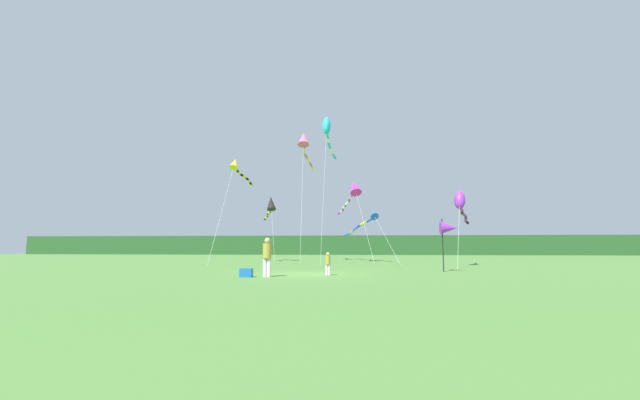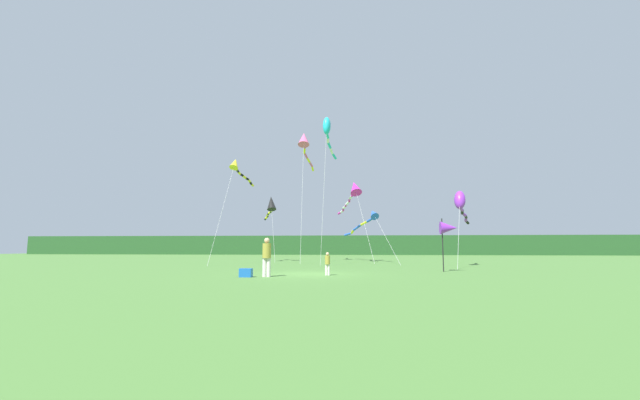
{
  "view_description": "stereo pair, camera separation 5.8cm",
  "coord_description": "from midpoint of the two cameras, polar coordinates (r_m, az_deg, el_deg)",
  "views": [
    {
      "loc": [
        2.61,
        -19.84,
        1.37
      ],
      "look_at": [
        0.0,
        6.0,
        4.37
      ],
      "focal_mm": 22.41,
      "sensor_mm": 36.0,
      "label": 1
    },
    {
      "loc": [
        2.67,
        -19.83,
        1.37
      ],
      "look_at": [
        0.0,
        6.0,
        4.37
      ],
      "focal_mm": 22.41,
      "sensor_mm": 36.0,
      "label": 2
    }
  ],
  "objects": [
    {
      "name": "banner_flag_pole",
      "position": [
        22.74,
        17.96,
        -3.86
      ],
      "size": [
        0.9,
        0.7,
        2.86
      ],
      "color": "black",
      "rests_on": "ground"
    },
    {
      "name": "person_child",
      "position": [
        19.04,
        1.17,
        -8.91
      ],
      "size": [
        0.24,
        0.24,
        1.08
      ],
      "color": "silver",
      "rests_on": "ground"
    },
    {
      "name": "kite_cyan",
      "position": [
        31.91,
        1.12,
        9.92
      ],
      "size": [
        0.89,
        6.68,
        11.45
      ],
      "color": "#B2B2B2",
      "rests_on": "ground"
    },
    {
      "name": "ground_plane",
      "position": [
        20.06,
        -1.71,
        -10.51
      ],
      "size": [
        120.0,
        120.0,
        0.0
      ],
      "primitive_type": "plane",
      "color": "#477533"
    },
    {
      "name": "kite_blue",
      "position": [
        35.36,
        6.87,
        -2.69
      ],
      "size": [
        4.52,
        10.97,
        4.7
      ],
      "color": "#B2B2B2",
      "rests_on": "ground"
    },
    {
      "name": "distant_treeline",
      "position": [
        64.89,
        3.59,
        -6.45
      ],
      "size": [
        108.0,
        3.92,
        3.03
      ],
      "primitive_type": "cube",
      "color": "#234C23",
      "rests_on": "ground"
    },
    {
      "name": "cooler_box",
      "position": [
        18.3,
        -10.45,
        -10.18
      ],
      "size": [
        0.54,
        0.36,
        0.38
      ],
      "primitive_type": "cube",
      "color": "#1959B2",
      "rests_on": "ground"
    },
    {
      "name": "kite_yellow",
      "position": [
        34.47,
        -11.69,
        4.59
      ],
      "size": [
        0.96,
        8.63,
        8.78
      ],
      "color": "#B2B2B2",
      "rests_on": "ground"
    },
    {
      "name": "kite_rainbow",
      "position": [
        36.56,
        -2.2,
        8.29
      ],
      "size": [
        1.15,
        9.61,
        11.71
      ],
      "color": "#B2B2B2",
      "rests_on": "ground"
    },
    {
      "name": "person_adult",
      "position": [
        18.23,
        -7.53,
        -7.79
      ],
      "size": [
        0.38,
        0.38,
        1.74
      ],
      "color": "silver",
      "rests_on": "ground"
    },
    {
      "name": "kite_magenta",
      "position": [
        36.18,
        4.87,
        1.41
      ],
      "size": [
        3.4,
        9.7,
        7.41
      ],
      "color": "#B2B2B2",
      "rests_on": "ground"
    },
    {
      "name": "kite_black",
      "position": [
        36.53,
        -6.97,
        -0.65
      ],
      "size": [
        2.25,
        5.12,
        6.01
      ],
      "color": "#B2B2B2",
      "rests_on": "ground"
    },
    {
      "name": "kite_purple",
      "position": [
        29.18,
        19.48,
        -0.35
      ],
      "size": [
        2.66,
        7.19,
        5.31
      ],
      "color": "#B2B2B2",
      "rests_on": "ground"
    }
  ]
}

